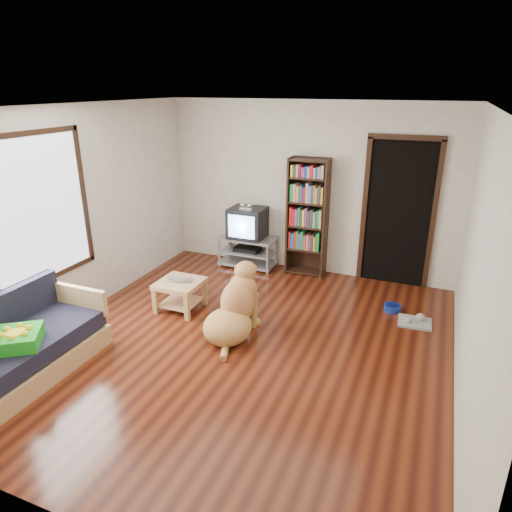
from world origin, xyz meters
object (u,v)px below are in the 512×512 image
at_px(laptop, 178,281).
at_px(grey_rag, 415,322).
at_px(dog, 235,310).
at_px(bookshelf, 308,211).
at_px(sofa, 18,353).
at_px(dog_bowl, 392,308).
at_px(crt_tv, 248,222).
at_px(coffee_table, 180,290).
at_px(green_cushion, 17,339).
at_px(tv_stand, 248,250).

relative_size(laptop, grey_rag, 0.79).
xyz_separation_m(laptop, dog, (0.94, -0.29, -0.09)).
height_order(bookshelf, sofa, bookshelf).
bearing_deg(dog_bowl, sofa, -139.16).
xyz_separation_m(crt_tv, coffee_table, (-0.22, -1.76, -0.46)).
xyz_separation_m(bookshelf, sofa, (-1.92, -3.72, -0.74)).
height_order(green_cushion, laptop, green_cushion).
bearing_deg(coffee_table, tv_stand, 82.76).
distance_m(coffee_table, dog, 0.99).
xyz_separation_m(bookshelf, coffee_table, (-1.17, -1.83, -0.72)).
relative_size(laptop, sofa, 0.17).
xyz_separation_m(sofa, coffee_table, (0.75, 1.89, 0.02)).
xyz_separation_m(green_cushion, crt_tv, (0.85, 3.72, 0.25)).
bearing_deg(coffee_table, grey_rag, 14.69).
bearing_deg(coffee_table, laptop, -90.00).
bearing_deg(dog_bowl, green_cushion, -137.46).
bearing_deg(grey_rag, coffee_table, -165.31).
relative_size(green_cushion, tv_stand, 0.47).
xyz_separation_m(tv_stand, bookshelf, (0.95, 0.09, 0.73)).
distance_m(crt_tv, coffee_table, 1.83).
height_order(crt_tv, sofa, crt_tv).
relative_size(bookshelf, coffee_table, 3.27).
height_order(dog_bowl, bookshelf, bookshelf).
bearing_deg(sofa, laptop, 67.99).
relative_size(green_cushion, dog, 0.39).
relative_size(green_cushion, bookshelf, 0.24).
bearing_deg(green_cushion, dog_bowl, 7.48).
xyz_separation_m(grey_rag, sofa, (-3.66, -2.66, 0.25)).
height_order(coffee_table, dog, dog).
bearing_deg(bookshelf, dog, -96.18).
height_order(sofa, coffee_table, sofa).
bearing_deg(crt_tv, green_cushion, -102.88).
relative_size(laptop, tv_stand, 0.35).
bearing_deg(tv_stand, dog_bowl, -16.91).
distance_m(dog_bowl, grey_rag, 0.39).
bearing_deg(sofa, coffee_table, 68.30).
bearing_deg(dog, coffee_table, 161.21).
xyz_separation_m(coffee_table, dog, (0.94, -0.32, 0.04)).
xyz_separation_m(tv_stand, coffee_table, (-0.22, -1.74, 0.01)).
bearing_deg(crt_tv, grey_rag, -20.37).
distance_m(crt_tv, sofa, 3.81).
distance_m(dog_bowl, sofa, 4.45).
bearing_deg(tv_stand, crt_tv, 90.00).
xyz_separation_m(green_cushion, dog, (1.57, 1.64, -0.17)).
xyz_separation_m(crt_tv, dog, (0.72, -2.08, -0.42)).
xyz_separation_m(laptop, bookshelf, (1.17, 1.86, 0.59)).
height_order(tv_stand, coffee_table, tv_stand).
relative_size(grey_rag, crt_tv, 0.69).
height_order(laptop, tv_stand, tv_stand).
height_order(laptop, dog, dog).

